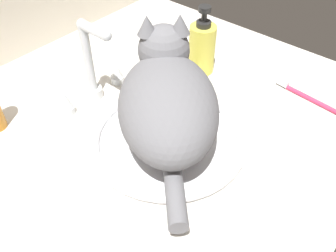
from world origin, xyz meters
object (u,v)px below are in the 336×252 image
(soap_pump_bottle, at_px, (202,47))
(toothbrush, at_px, (311,99))
(cat, at_px, (167,96))
(sink_basin, at_px, (168,137))
(faucet, at_px, (92,71))

(soap_pump_bottle, relative_size, toothbrush, 0.90)
(cat, xyz_separation_m, soap_pump_bottle, (0.23, 0.08, -0.03))
(toothbrush, bearing_deg, sink_basin, 151.84)
(cat, relative_size, toothbrush, 1.82)
(sink_basin, relative_size, cat, 0.93)
(sink_basin, bearing_deg, soap_pump_bottle, 22.39)
(faucet, relative_size, soap_pump_bottle, 1.14)
(sink_basin, height_order, cat, cat)
(faucet, relative_size, toothbrush, 1.02)
(soap_pump_bottle, bearing_deg, sink_basin, -157.61)
(faucet, xyz_separation_m, soap_pump_bottle, (0.24, -0.11, -0.01))
(faucet, bearing_deg, cat, -85.79)
(cat, bearing_deg, soap_pump_bottle, 20.56)
(sink_basin, relative_size, toothbrush, 1.69)
(faucet, bearing_deg, toothbrush, -51.13)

